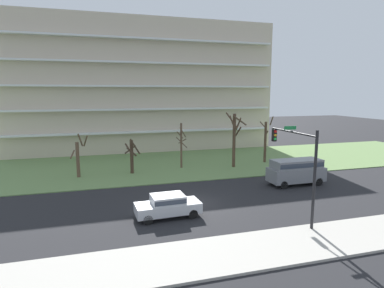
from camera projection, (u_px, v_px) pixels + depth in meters
ground at (189, 205)px, 24.54m from camera, size 160.00×160.00×0.00m
sidewalk_curb_near at (230, 253)px, 16.93m from camera, size 80.00×4.00×0.15m
grass_lawn_strip at (157, 165)px, 37.81m from camera, size 80.00×16.00×0.08m
apartment_building at (141, 87)px, 49.02m from camera, size 38.04×11.64×18.59m
tree_far_left at (78, 157)px, 32.01m from camera, size 1.81×1.75×4.50m
tree_left at (132, 155)px, 33.52m from camera, size 1.63×1.65×3.84m
tree_center at (181, 145)px, 35.86m from camera, size 1.37×1.39×5.11m
tree_right at (234, 137)px, 36.21m from camera, size 2.27×2.02×6.29m
tree_far_right at (266, 140)px, 38.80m from camera, size 1.53×1.39×5.69m
sedan_silver_near_left at (168, 205)px, 21.93m from camera, size 4.48×2.01×1.57m
van_gray_center_left at (296, 170)px, 29.68m from camera, size 5.22×2.05×2.36m
traffic_signal_mast at (298, 157)px, 20.91m from camera, size 0.90×5.21×6.23m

